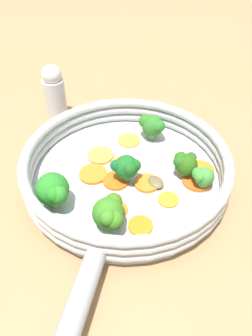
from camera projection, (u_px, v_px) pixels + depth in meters
ground_plane at (126, 181)px, 0.54m from camera, size 4.00×4.00×0.00m
skillet at (126, 178)px, 0.53m from camera, size 0.31×0.31×0.01m
skillet_rim_wall at (126, 164)px, 0.51m from camera, size 0.33×0.33×0.05m
skillet_rivet_left at (69, 240)px, 0.43m from camera, size 0.01×0.01×0.01m
skillet_rivet_right at (133, 254)px, 0.42m from camera, size 0.01×0.01×0.01m
carrot_slice_0 at (141, 226)px, 0.45m from camera, size 0.04×0.04×0.00m
carrot_slice_1 at (168, 200)px, 0.49m from camera, size 0.04×0.04×0.00m
carrot_slice_2 at (120, 163)px, 0.55m from camera, size 0.04×0.04×0.00m
carrot_slice_3 at (129, 140)px, 0.59m from camera, size 0.06×0.06×0.00m
carrot_slice_4 at (147, 183)px, 0.51m from camera, size 0.06×0.06×0.01m
carrot_slice_5 at (197, 180)px, 0.52m from camera, size 0.06×0.06×0.01m
carrot_slice_6 at (191, 171)px, 0.53m from camera, size 0.06×0.06×0.00m
carrot_slice_7 at (117, 210)px, 0.47m from camera, size 0.04×0.04×0.01m
carrot_slice_8 at (116, 180)px, 0.52m from camera, size 0.06×0.06×0.00m
carrot_slice_9 at (99, 156)px, 0.56m from camera, size 0.06×0.06×0.00m
carrot_slice_10 at (93, 174)px, 0.53m from camera, size 0.05×0.05×0.01m
carrot_slice_11 at (201, 170)px, 0.53m from camera, size 0.06×0.06×0.01m
broccoli_floret_0 at (53, 190)px, 0.46m from camera, size 0.05×0.05×0.06m
broccoli_floret_1 at (110, 213)px, 0.43m from camera, size 0.05×0.05×0.05m
broccoli_floret_2 at (152, 126)px, 0.58m from camera, size 0.05×0.04×0.05m
broccoli_floret_3 at (127, 167)px, 0.50m from camera, size 0.04×0.04×0.05m
broccoli_floret_4 at (203, 177)px, 0.49m from camera, size 0.03×0.03×0.04m
broccoli_floret_5 at (185, 163)px, 0.51m from camera, size 0.04×0.04×0.04m
mushroom_piece_0 at (156, 182)px, 0.51m from camera, size 0.03×0.03×0.01m
salt_shaker at (54, 93)px, 0.64m from camera, size 0.04×0.04×0.11m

